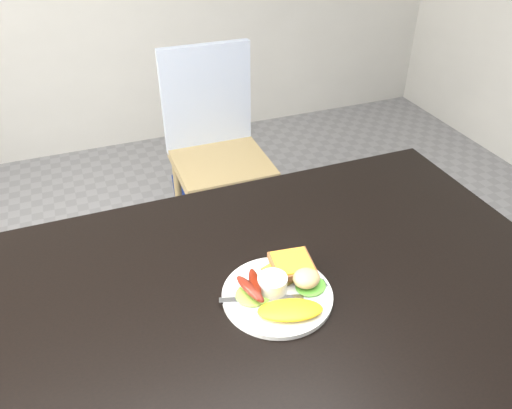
% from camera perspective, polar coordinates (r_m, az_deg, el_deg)
% --- Properties ---
extents(dining_table, '(1.20, 0.80, 0.04)m').
position_cam_1_polar(dining_table, '(1.08, 3.55, -9.55)').
color(dining_table, black).
rests_on(dining_table, ground).
extents(dining_chair, '(0.38, 0.38, 0.04)m').
position_cam_1_polar(dining_chair, '(2.06, -4.00, 4.62)').
color(dining_chair, '#9E8453').
rests_on(dining_chair, ground).
extents(person, '(0.65, 0.50, 1.62)m').
position_cam_1_polar(person, '(1.56, 7.46, 8.97)').
color(person, navy).
rests_on(person, ground).
extents(plate, '(0.22, 0.22, 0.01)m').
position_cam_1_polar(plate, '(1.03, 2.44, -10.33)').
color(plate, white).
rests_on(plate, dining_table).
extents(lettuce_left, '(0.08, 0.07, 0.01)m').
position_cam_1_polar(lettuce_left, '(1.01, -0.27, -10.21)').
color(lettuce_left, olive).
rests_on(lettuce_left, plate).
extents(lettuce_right, '(0.08, 0.08, 0.01)m').
position_cam_1_polar(lettuce_right, '(1.04, 6.24, -9.21)').
color(lettuce_right, '#509336').
rests_on(lettuce_right, plate).
extents(omelette, '(0.14, 0.09, 0.02)m').
position_cam_1_polar(omelette, '(0.98, 3.93, -11.95)').
color(omelette, yellow).
rests_on(omelette, plate).
extents(sausage_a, '(0.04, 0.09, 0.02)m').
position_cam_1_polar(sausage_a, '(1.00, -0.68, -9.63)').
color(sausage_a, maroon).
rests_on(sausage_a, lettuce_left).
extents(sausage_b, '(0.04, 0.10, 0.02)m').
position_cam_1_polar(sausage_b, '(1.01, -0.11, -9.14)').
color(sausage_b, '#6E0A01').
rests_on(sausage_b, lettuce_left).
extents(ramekin, '(0.06, 0.06, 0.04)m').
position_cam_1_polar(ramekin, '(1.01, 1.89, -9.09)').
color(ramekin, white).
rests_on(ramekin, plate).
extents(toast_a, '(0.08, 0.08, 0.01)m').
position_cam_1_polar(toast_a, '(1.06, 3.13, -7.69)').
color(toast_a, olive).
rests_on(toast_a, plate).
extents(toast_b, '(0.10, 0.10, 0.01)m').
position_cam_1_polar(toast_b, '(1.06, 4.12, -6.84)').
color(toast_b, brown).
rests_on(toast_b, toast_a).
extents(potato_salad, '(0.07, 0.07, 0.03)m').
position_cam_1_polar(potato_salad, '(1.02, 5.77, -8.38)').
color(potato_salad, '#C7C38E').
rests_on(potato_salad, lettuce_right).
extents(fork, '(0.16, 0.06, 0.00)m').
position_cam_1_polar(fork, '(1.01, 0.60, -10.75)').
color(fork, '#ADAFB7').
rests_on(fork, plate).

